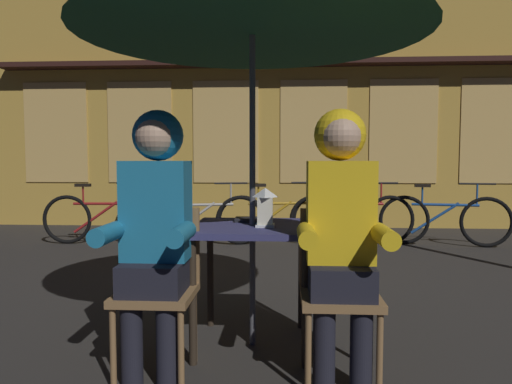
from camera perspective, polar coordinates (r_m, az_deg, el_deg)
name	(u,v)px	position (r m, az deg, el deg)	size (l,w,h in m)	color
ground_plane	(253,344)	(3.06, -0.42, -17.87)	(60.00, 60.00, 0.00)	#2D2B28
cafe_table	(252,242)	(2.89, -0.43, -6.01)	(0.72, 0.72, 0.74)	navy
patio_umbrella	(252,3)	(2.99, -0.44, 21.89)	(2.10, 2.10, 2.31)	#4C4C51
lantern	(265,206)	(2.79, 1.11, -1.74)	(0.11, 0.11, 0.23)	white
chair_left	(159,280)	(2.64, -11.62, -10.35)	(0.40, 0.40, 0.87)	olive
chair_right	(339,283)	(2.57, 9.94, -10.73)	(0.40, 0.40, 0.87)	olive
person_left_hooded	(155,215)	(2.52, -12.07, -2.77)	(0.45, 0.56, 1.40)	black
person_right_hooded	(341,217)	(2.44, 10.19, -2.95)	(0.45, 0.56, 1.40)	black
shopfront_building	(270,46)	(8.46, 1.71, 17.25)	(10.00, 0.93, 6.20)	gold
bicycle_nearest	(105,218)	(6.71, -17.80, -3.03)	(1.68, 0.16, 0.84)	black
bicycle_second	(202,220)	(6.27, -6.59, -3.34)	(1.64, 0.45, 0.84)	black
bicycle_third	(279,218)	(6.43, 2.78, -3.14)	(1.66, 0.36, 0.84)	black
bicycle_fourth	(352,218)	(6.49, 11.46, -3.14)	(1.68, 0.12, 0.84)	black
bicycle_fifth	(444,220)	(6.71, 21.76, -3.12)	(1.67, 0.33, 0.84)	black
book	(251,220)	(3.04, -0.64, -3.34)	(0.20, 0.14, 0.02)	black
potted_plant	(142,197)	(7.73, -13.62, -0.59)	(0.60, 0.60, 0.92)	brown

